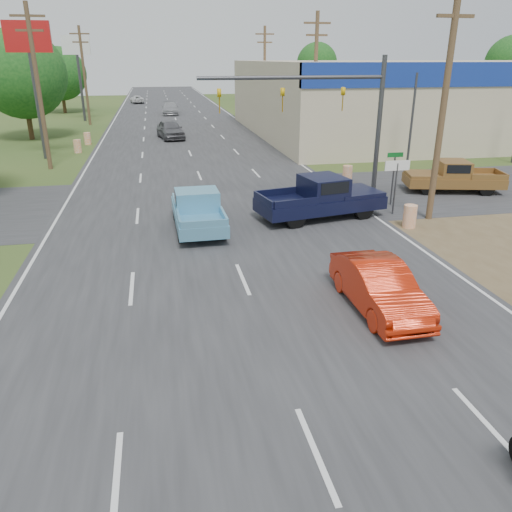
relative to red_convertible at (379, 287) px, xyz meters
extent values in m
plane|color=#2D481C|center=(-3.50, -5.16, -0.71)|extent=(200.00, 200.00, 0.00)
cube|color=#2D2D30|center=(-3.50, 34.84, -0.70)|extent=(15.00, 180.00, 0.02)
cube|color=#2D2D30|center=(-3.50, 12.84, -0.70)|extent=(120.00, 10.00, 0.02)
cube|color=brown|center=(7.50, 4.84, -0.70)|extent=(8.00, 18.00, 0.01)
cube|color=#B7A88C|center=(28.50, 34.84, 2.59)|extent=(50.00, 28.00, 6.60)
cylinder|color=#4C3823|center=(6.00, 7.84, 4.29)|extent=(0.28, 0.28, 10.00)
cube|color=#4C3823|center=(6.00, 7.84, 7.69)|extent=(1.60, 0.14, 0.14)
cylinder|color=#4C3823|center=(6.00, 25.84, 4.29)|extent=(0.28, 0.28, 10.00)
cube|color=#4C3823|center=(6.00, 25.84, 8.49)|extent=(2.00, 0.14, 0.14)
cube|color=#4C3823|center=(6.00, 25.84, 7.69)|extent=(1.60, 0.14, 0.14)
cylinder|color=#4C3823|center=(6.00, 43.84, 4.29)|extent=(0.28, 0.28, 10.00)
cube|color=#4C3823|center=(6.00, 43.84, 8.49)|extent=(2.00, 0.14, 0.14)
cube|color=#4C3823|center=(6.00, 43.84, 7.69)|extent=(1.60, 0.14, 0.14)
cylinder|color=#4C3823|center=(-13.00, 22.84, 4.29)|extent=(0.28, 0.28, 10.00)
cube|color=#4C3823|center=(-13.00, 22.84, 8.49)|extent=(2.00, 0.14, 0.14)
cube|color=#4C3823|center=(-13.00, 22.84, 7.69)|extent=(1.60, 0.14, 0.14)
cylinder|color=#4C3823|center=(-13.00, 46.84, 4.29)|extent=(0.28, 0.28, 10.00)
cube|color=#4C3823|center=(-13.00, 46.84, 8.49)|extent=(2.00, 0.14, 0.14)
cube|color=#4C3823|center=(-13.00, 46.84, 7.69)|extent=(1.60, 0.14, 0.14)
cylinder|color=#422D19|center=(-17.00, 36.84, 0.91)|extent=(0.44, 0.44, 3.24)
sphere|color=#134417|center=(-17.00, 36.84, 4.87)|extent=(7.56, 7.56, 7.56)
cylinder|color=#422D19|center=(-17.70, 60.84, 0.73)|extent=(0.44, 0.44, 2.88)
sphere|color=#134417|center=(-17.70, 60.84, 4.25)|extent=(6.72, 6.72, 6.72)
cylinder|color=#422D19|center=(51.50, 64.84, 1.09)|extent=(0.44, 0.44, 3.60)
sphere|color=#134417|center=(51.50, 64.84, 5.49)|extent=(8.40, 8.40, 8.40)
cylinder|color=#422D19|center=(26.50, 89.84, 1.00)|extent=(0.44, 0.44, 3.42)
sphere|color=#134417|center=(26.50, 89.84, 5.18)|extent=(7.98, 7.98, 7.98)
cylinder|color=orange|center=(4.50, 6.84, -0.21)|extent=(0.56, 0.56, 1.00)
cylinder|color=orange|center=(4.90, 15.34, -0.21)|extent=(0.56, 0.56, 1.00)
cylinder|color=orange|center=(-12.00, 28.84, -0.21)|extent=(0.56, 0.56, 1.00)
cylinder|color=orange|center=(-11.70, 32.84, -0.21)|extent=(0.56, 0.56, 1.00)
cylinder|color=#3F3F44|center=(-14.00, 26.84, 3.79)|extent=(0.30, 0.30, 9.00)
cube|color=#B21414|center=(-14.00, 26.84, 7.49)|extent=(3.00, 0.35, 2.00)
cylinder|color=#3F3F44|center=(-14.00, 50.84, 3.79)|extent=(0.30, 0.30, 9.00)
cube|color=white|center=(-14.00, 50.84, 7.49)|extent=(3.00, 0.35, 2.00)
cylinder|color=#3F3F44|center=(4.70, 8.84, 0.49)|extent=(0.08, 0.08, 2.40)
cube|color=white|center=(4.70, 8.84, 1.59)|extent=(1.20, 0.05, 0.45)
cylinder|color=#3F3F44|center=(5.30, 10.34, 0.49)|extent=(0.08, 0.08, 2.40)
cube|color=#0C591E|center=(5.30, 10.34, 1.79)|extent=(0.80, 0.04, 0.22)
cylinder|color=#3F3F44|center=(5.00, 11.84, 2.79)|extent=(0.24, 0.24, 7.00)
cylinder|color=#3F3F44|center=(0.50, 11.84, 5.29)|extent=(9.00, 0.18, 0.18)
imported|color=gold|center=(3.00, 11.84, 4.84)|extent=(0.18, 0.40, 1.10)
imported|color=gold|center=(0.00, 11.84, 4.84)|extent=(0.18, 0.40, 1.10)
imported|color=gold|center=(-3.00, 11.84, 4.84)|extent=(0.18, 0.40, 1.10)
imported|color=#BA2008|center=(0.00, 0.00, 0.00)|extent=(1.56, 4.31, 1.41)
cylinder|color=black|center=(-5.32, 9.92, -0.32)|extent=(0.31, 0.78, 0.78)
cylinder|color=black|center=(-3.69, 9.95, -0.32)|extent=(0.31, 0.78, 0.78)
cylinder|color=black|center=(-5.27, 6.89, -0.32)|extent=(0.31, 0.78, 0.78)
cylinder|color=black|center=(-3.63, 6.91, -0.32)|extent=(0.31, 0.78, 0.78)
cube|color=#579ABC|center=(-4.48, 8.42, -0.10)|extent=(2.03, 5.09, 0.51)
cube|color=#579ABC|center=(-4.50, 9.94, 0.22)|extent=(1.88, 1.95, 0.18)
cube|color=#579ABC|center=(-4.48, 8.52, 0.56)|extent=(1.82, 1.55, 0.83)
cube|color=black|center=(-4.48, 8.52, 0.70)|extent=(1.85, 1.25, 0.44)
cube|color=#579ABC|center=(-4.43, 5.94, 0.29)|extent=(1.79, 0.11, 0.29)
cylinder|color=black|center=(2.67, 10.21, -0.26)|extent=(0.93, 0.50, 0.89)
cylinder|color=black|center=(3.02, 8.38, -0.26)|extent=(0.93, 0.50, 0.89)
cylinder|color=black|center=(-0.73, 9.55, -0.26)|extent=(0.93, 0.50, 0.89)
cylinder|color=black|center=(-0.37, 7.72, -0.26)|extent=(0.93, 0.50, 0.89)
cube|color=black|center=(1.15, 8.97, -0.02)|extent=(6.08, 3.28, 0.58)
cube|color=black|center=(2.85, 9.30, 0.35)|extent=(2.55, 2.49, 0.20)
cube|color=black|center=(1.26, 8.99, 0.73)|extent=(2.09, 2.33, 0.94)
cube|color=black|center=(1.26, 8.99, 0.90)|extent=(1.76, 2.31, 0.50)
cube|color=black|center=(-1.63, 8.43, 0.42)|extent=(0.48, 2.02, 0.33)
cylinder|color=black|center=(8.10, 11.74, -0.31)|extent=(0.84, 0.48, 0.79)
cylinder|color=black|center=(8.50, 13.35, -0.31)|extent=(0.84, 0.48, 0.79)
cylinder|color=black|center=(11.09, 11.00, -0.31)|extent=(0.84, 0.48, 0.79)
cylinder|color=black|center=(11.48, 12.60, -0.31)|extent=(0.84, 0.48, 0.79)
cube|color=brown|center=(9.79, 12.17, -0.10)|extent=(5.45, 3.15, 0.51)
cube|color=brown|center=(8.30, 12.54, 0.23)|extent=(2.34, 2.29, 0.18)
cube|color=brown|center=(9.69, 12.20, 0.57)|extent=(1.93, 2.13, 0.84)
cube|color=black|center=(9.69, 12.20, 0.72)|extent=(1.64, 2.09, 0.44)
cube|color=brown|center=(12.23, 11.57, 0.30)|extent=(0.51, 1.78, 0.30)
imported|color=#555459|center=(-4.67, 34.73, 0.11)|extent=(2.73, 5.08, 1.64)
imported|color=#9D9EA1|center=(-3.89, 56.13, 0.04)|extent=(2.23, 5.17, 1.48)
imported|color=silver|center=(-8.58, 74.80, -0.12)|extent=(2.44, 4.41, 1.17)
camera|label=1|loc=(-6.00, -12.07, 6.14)|focal=35.00mm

